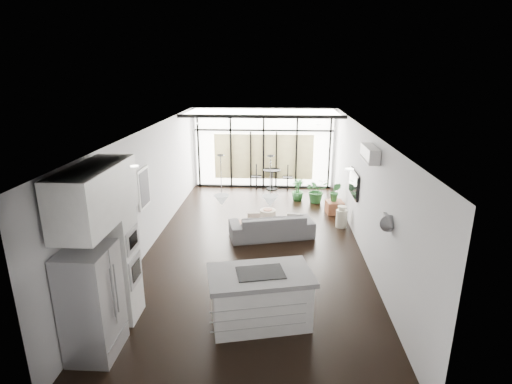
# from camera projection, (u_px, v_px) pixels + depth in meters

# --- Properties ---
(floor) EXTENTS (5.00, 10.00, 0.00)m
(floor) POSITION_uv_depth(u_px,v_px,m) (255.00, 245.00, 9.71)
(floor) COLOR black
(floor) RESTS_ON ground
(ceiling) EXTENTS (5.00, 10.00, 0.00)m
(ceiling) POSITION_uv_depth(u_px,v_px,m) (255.00, 130.00, 8.87)
(ceiling) COLOR white
(ceiling) RESTS_ON ground
(wall_left) EXTENTS (0.02, 10.00, 2.80)m
(wall_left) POSITION_uv_depth(u_px,v_px,m) (150.00, 188.00, 9.43)
(wall_left) COLOR silver
(wall_left) RESTS_ON ground
(wall_right) EXTENTS (0.02, 10.00, 2.80)m
(wall_right) POSITION_uv_depth(u_px,v_px,m) (364.00, 192.00, 9.15)
(wall_right) COLOR silver
(wall_right) RESTS_ON ground
(wall_back) EXTENTS (5.00, 0.02, 2.80)m
(wall_back) POSITION_uv_depth(u_px,v_px,m) (264.00, 148.00, 14.05)
(wall_back) COLOR silver
(wall_back) RESTS_ON ground
(wall_front) EXTENTS (5.00, 0.02, 2.80)m
(wall_front) POSITION_uv_depth(u_px,v_px,m) (229.00, 318.00, 4.52)
(wall_front) COLOR silver
(wall_front) RESTS_ON ground
(glazing) EXTENTS (5.00, 0.20, 2.80)m
(glazing) POSITION_uv_depth(u_px,v_px,m) (264.00, 149.00, 13.94)
(glazing) COLOR black
(glazing) RESTS_ON ground
(skylight) EXTENTS (4.70, 1.90, 0.06)m
(skylight) POSITION_uv_depth(u_px,v_px,m) (263.00, 112.00, 12.69)
(skylight) COLOR white
(skylight) RESTS_ON ceiling
(neighbour_building) EXTENTS (3.50, 0.02, 1.60)m
(neighbour_building) POSITION_uv_depth(u_px,v_px,m) (264.00, 157.00, 14.09)
(neighbour_building) COLOR #F3EC9A
(neighbour_building) RESTS_ON ground
(island) EXTENTS (1.88, 1.36, 0.93)m
(island) POSITION_uv_depth(u_px,v_px,m) (260.00, 298.00, 6.63)
(island) COLOR white
(island) RESTS_ON floor
(cooktop) EXTENTS (0.86, 0.67, 0.01)m
(cooktop) POSITION_uv_depth(u_px,v_px,m) (260.00, 273.00, 6.49)
(cooktop) COLOR black
(cooktop) RESTS_ON island
(fridge) EXTENTS (0.66, 0.82, 1.70)m
(fridge) POSITION_uv_depth(u_px,v_px,m) (92.00, 302.00, 5.81)
(fridge) COLOR #99989D
(fridge) RESTS_ON floor
(appliance_column) EXTENTS (0.58, 0.61, 2.26)m
(appliance_column) POSITION_uv_depth(u_px,v_px,m) (116.00, 257.00, 6.58)
(appliance_column) COLOR white
(appliance_column) RESTS_ON floor
(upper_cabinets) EXTENTS (0.62, 1.75, 0.86)m
(upper_cabinets) POSITION_uv_depth(u_px,v_px,m) (95.00, 195.00, 5.79)
(upper_cabinets) COLOR white
(upper_cabinets) RESTS_ON wall_left
(pendant_left) EXTENTS (0.26, 0.26, 0.18)m
(pendant_left) POSITION_uv_depth(u_px,v_px,m) (222.00, 200.00, 6.60)
(pendant_left) COLOR white
(pendant_left) RESTS_ON ceiling
(pendant_right) EXTENTS (0.26, 0.26, 0.18)m
(pendant_right) POSITION_uv_depth(u_px,v_px,m) (270.00, 201.00, 6.56)
(pendant_right) COLOR white
(pendant_right) RESTS_ON ceiling
(sofa) EXTENTS (2.18, 1.10, 0.82)m
(sofa) POSITION_uv_depth(u_px,v_px,m) (272.00, 222.00, 10.05)
(sofa) COLOR #545456
(sofa) RESTS_ON floor
(console_bench) EXTENTS (1.33, 0.50, 0.42)m
(console_bench) POSITION_uv_depth(u_px,v_px,m) (261.00, 229.00, 10.11)
(console_bench) COLOR brown
(console_bench) RESTS_ON floor
(pouf) EXTENTS (0.46, 0.46, 0.36)m
(pouf) POSITION_uv_depth(u_px,v_px,m) (268.00, 216.00, 11.08)
(pouf) COLOR beige
(pouf) RESTS_ON floor
(crate) EXTENTS (0.54, 0.54, 0.36)m
(crate) POSITION_uv_depth(u_px,v_px,m) (334.00, 207.00, 11.78)
(crate) COLOR brown
(crate) RESTS_ON floor
(plant_tall) EXTENTS (0.98, 1.03, 0.63)m
(plant_tall) POSITION_uv_depth(u_px,v_px,m) (316.00, 193.00, 12.66)
(plant_tall) COLOR #27622B
(plant_tall) RESTS_ON floor
(plant_med) EXTENTS (0.70, 0.80, 0.39)m
(plant_med) POSITION_uv_depth(u_px,v_px,m) (298.00, 195.00, 12.89)
(plant_med) COLOR #27622B
(plant_med) RESTS_ON floor
(plant_crate) EXTENTS (0.43, 0.63, 0.26)m
(plant_crate) POSITION_uv_depth(u_px,v_px,m) (335.00, 197.00, 11.69)
(plant_crate) COLOR #27622B
(plant_crate) RESTS_ON crate
(milk_can) EXTENTS (0.31, 0.31, 0.60)m
(milk_can) POSITION_uv_depth(u_px,v_px,m) (342.00, 216.00, 10.71)
(milk_can) COLOR beige
(milk_can) RESTS_ON floor
(bistro_set) EXTENTS (1.62, 0.71, 0.77)m
(bistro_set) POSITION_uv_depth(u_px,v_px,m) (272.00, 179.00, 14.02)
(bistro_set) COLOR black
(bistro_set) RESTS_ON floor
(tv) EXTENTS (0.05, 1.10, 0.65)m
(tv) POSITION_uv_depth(u_px,v_px,m) (354.00, 184.00, 10.14)
(tv) COLOR black
(tv) RESTS_ON wall_right
(ac_unit) EXTENTS (0.22, 0.90, 0.30)m
(ac_unit) POSITION_uv_depth(u_px,v_px,m) (370.00, 154.00, 8.08)
(ac_unit) COLOR white
(ac_unit) RESTS_ON wall_right
(framed_art) EXTENTS (0.04, 0.70, 0.90)m
(framed_art) POSITION_uv_depth(u_px,v_px,m) (144.00, 188.00, 8.90)
(framed_art) COLOR black
(framed_art) RESTS_ON wall_left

